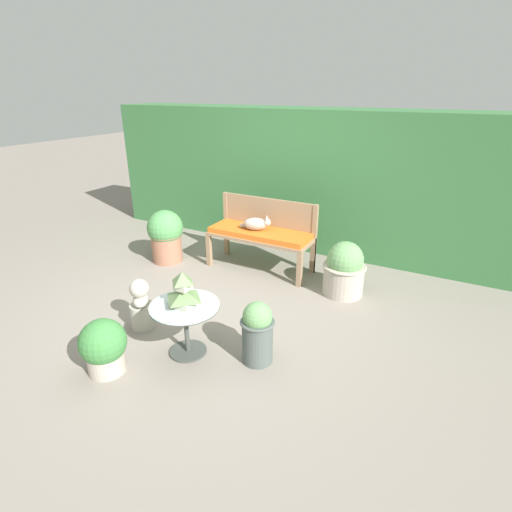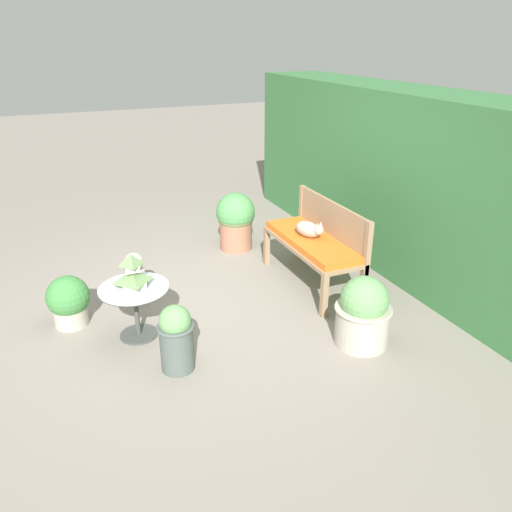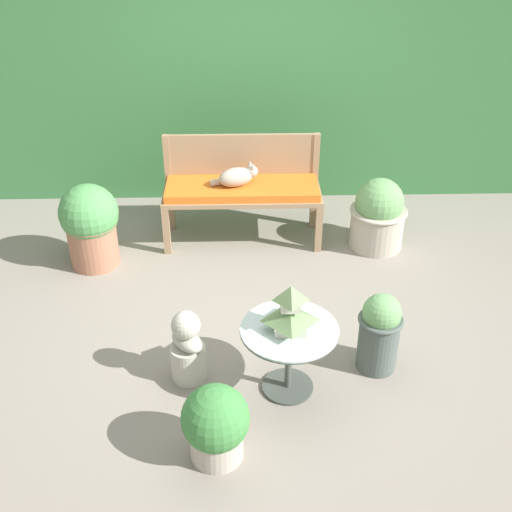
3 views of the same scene
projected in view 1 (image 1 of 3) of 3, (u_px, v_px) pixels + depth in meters
name	position (u px, v px, depth m)	size (l,w,h in m)	color
ground	(214.00, 311.00, 4.41)	(30.00, 30.00, 0.00)	gray
foliage_hedge_back	(304.00, 178.00, 6.08)	(6.40, 0.91, 2.01)	#38703D
garden_bench	(260.00, 236.00, 5.26)	(1.40, 0.51, 0.55)	#937556
bench_backrest	(268.00, 217.00, 5.37)	(1.40, 0.06, 0.93)	#937556
cat	(256.00, 224.00, 5.20)	(0.43, 0.26, 0.20)	#A89989
patio_table	(185.00, 316.00, 3.58)	(0.63, 0.63, 0.50)	#424742
pagoda_birdhouse	(183.00, 291.00, 3.48)	(0.27, 0.27, 0.32)	beige
garden_bust	(141.00, 306.00, 4.02)	(0.29, 0.31, 0.54)	#B7B2A3
potted_plant_bench_left	(166.00, 235.00, 5.54)	(0.49, 0.49, 0.74)	#9E664C
potted_plant_table_far	(257.00, 332.00, 3.50)	(0.31, 0.31, 0.59)	#4C5651
potted_plant_bench_right	(344.00, 270.00, 4.67)	(0.51, 0.51, 0.65)	#ADA393
potted_plant_path_edge	(104.00, 347.00, 3.39)	(0.40, 0.40, 0.50)	#ADA393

